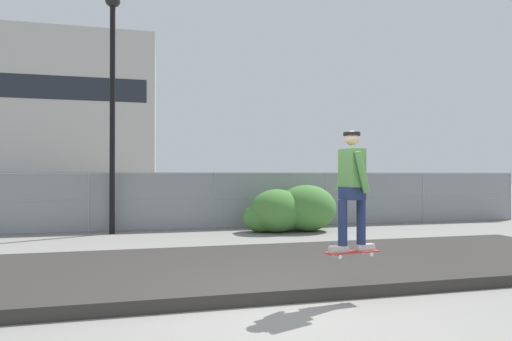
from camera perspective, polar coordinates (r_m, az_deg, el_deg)
name	(u,v)px	position (r m, az deg, el deg)	size (l,w,h in m)	color
ground_plane	(300,310)	(5.85, 6.05, -18.42)	(120.00, 120.00, 0.00)	gray
gravel_berm	(261,267)	(7.82, 0.65, -13.09)	(13.99, 3.81, 0.19)	#33302D
skateboard	(352,252)	(6.17, 13.01, -10.84)	(0.82, 0.30, 0.07)	#B22D2D
skater	(352,183)	(6.07, 12.99, -1.67)	(0.73, 0.61, 1.71)	#B2ADA8
chain_fence	(215,201)	(13.73, -5.62, -4.12)	(23.36, 0.06, 1.85)	gray
street_lamp	(112,86)	(13.56, -19.06, 10.85)	(0.44, 0.44, 7.23)	black
parked_car_near	(67,201)	(16.64, -24.40, -3.77)	(4.41, 1.97, 1.66)	#474C54
parked_car_mid	(244,198)	(16.58, -1.59, -3.82)	(4.53, 2.20, 1.66)	#566B4C
library_building	(62,117)	(56.66, -25.03, 6.64)	(22.24, 15.70, 17.58)	#B2AFA8
shrub_left	(262,218)	(12.97, 0.77, -6.47)	(1.17, 0.95, 0.90)	#477F38
shrub_center	(277,211)	(12.97, 2.91, -5.52)	(1.72, 1.41, 1.33)	#477F38
shrub_right	(307,208)	(13.28, 6.96, -5.12)	(1.88, 1.54, 1.46)	#477F38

